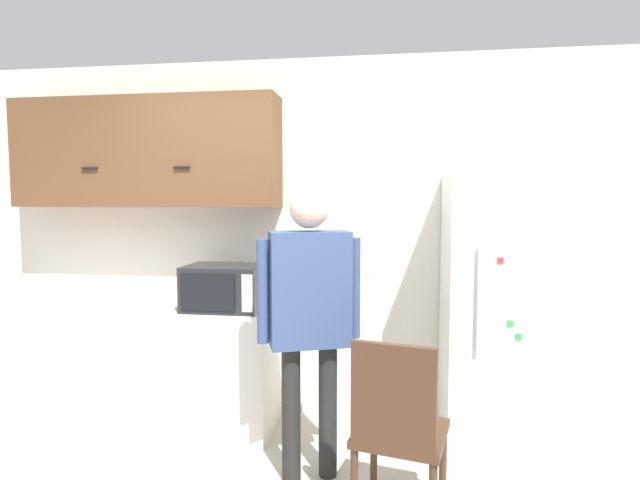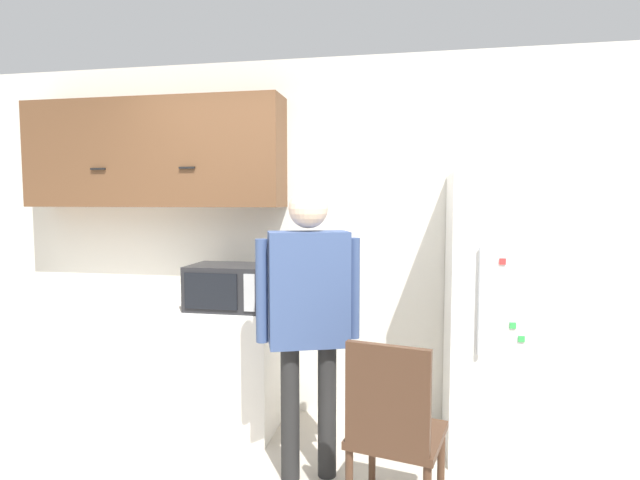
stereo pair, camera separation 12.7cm
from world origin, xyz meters
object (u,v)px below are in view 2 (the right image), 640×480
at_px(microwave, 228,287).
at_px(refrigerator, 503,314).
at_px(person, 309,303).
at_px(chair, 393,426).

relative_size(microwave, refrigerator, 0.29).
distance_m(microwave, person, 0.86).
bearing_deg(microwave, chair, -36.69).
height_order(refrigerator, chair, refrigerator).
xyz_separation_m(refrigerator, chair, (-0.67, -0.94, -0.38)).
distance_m(person, refrigerator, 1.31).
xyz_separation_m(person, chair, (0.51, -0.38, -0.52)).
distance_m(person, chair, 0.82).
relative_size(person, refrigerator, 0.94).
bearing_deg(chair, person, -24.28).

